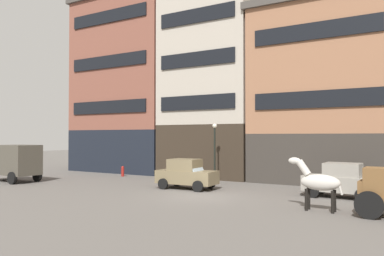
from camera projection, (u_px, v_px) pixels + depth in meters
name	position (u px, v px, depth m)	size (l,w,h in m)	color
ground_plane	(203.00, 197.00, 20.30)	(120.00, 120.00, 0.00)	#605B56
building_far_left	(129.00, 84.00, 35.68)	(10.46, 6.26, 16.27)	black
building_center_left	(214.00, 67.00, 31.17)	(8.12, 6.26, 17.86)	#33281E
building_center_right	(324.00, 92.00, 26.69)	(10.05, 6.26, 12.71)	#38332D
draft_horse	(318.00, 182.00, 16.42)	(2.35, 0.66, 2.30)	beige
delivery_truck_near	(14.00, 162.00, 27.03)	(4.42, 2.30, 2.62)	gray
sedan_dark	(186.00, 174.00, 23.32)	(3.76, 1.98, 1.83)	#7A6B4C
sedan_parked_curb	(341.00, 180.00, 19.98)	(3.77, 2.01, 1.83)	gray
streetlamp_curbside	(215.00, 144.00, 26.15)	(0.32, 0.32, 4.12)	black
fire_hydrant_curbside	(123.00, 171.00, 30.47)	(0.24, 0.24, 0.83)	maroon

